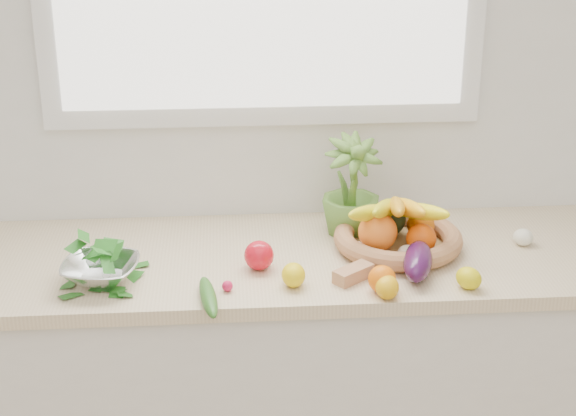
{
  "coord_description": "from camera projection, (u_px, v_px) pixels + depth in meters",
  "views": [
    {
      "loc": [
        -0.12,
        -0.32,
        1.98
      ],
      "look_at": [
        0.05,
        1.93,
        1.05
      ],
      "focal_mm": 55.0,
      "sensor_mm": 36.0,
      "label": 1
    }
  ],
  "objects": [
    {
      "name": "eggplant",
      "position": [
        418.0,
        261.0,
        2.37
      ],
      "size": [
        0.13,
        0.22,
        0.08
      ],
      "primitive_type": "ellipsoid",
      "rotation": [
        0.0,
        0.0,
        -0.27
      ],
      "color": "#360F3A",
      "rests_on": "countertop"
    },
    {
      "name": "radish",
      "position": [
        227.0,
        286.0,
        2.3
      ],
      "size": [
        0.03,
        0.03,
        0.03
      ],
      "primitive_type": "sphere",
      "rotation": [
        0.0,
        0.0,
        0.18
      ],
      "color": "#D81B4D",
      "rests_on": "countertop"
    },
    {
      "name": "garlic_c",
      "position": [
        408.0,
        253.0,
        2.46
      ],
      "size": [
        0.06,
        0.06,
        0.05
      ],
      "primitive_type": "ellipsoid",
      "rotation": [
        0.0,
        0.0,
        -0.12
      ],
      "color": "white",
      "rests_on": "countertop"
    },
    {
      "name": "potted_herb",
      "position": [
        351.0,
        188.0,
        2.6
      ],
      "size": [
        0.22,
        0.22,
        0.31
      ],
      "primitive_type": "imported",
      "rotation": [
        0.0,
        0.0,
        0.29
      ],
      "color": "#537F2E",
      "rests_on": "countertop"
    },
    {
      "name": "garlic_a",
      "position": [
        358.0,
        249.0,
        2.49
      ],
      "size": [
        0.06,
        0.06,
        0.04
      ],
      "primitive_type": "ellipsoid",
      "rotation": [
        0.0,
        0.0,
        -0.26
      ],
      "color": "white",
      "rests_on": "countertop"
    },
    {
      "name": "countertop",
      "position": [
        270.0,
        261.0,
        2.52
      ],
      "size": [
        2.24,
        0.62,
        0.04
      ],
      "primitive_type": "cube",
      "color": "beige",
      "rests_on": "counter_cabinet"
    },
    {
      "name": "fruit_basket",
      "position": [
        397.0,
        232.0,
        2.53
      ],
      "size": [
        0.41,
        0.41,
        0.19
      ],
      "color": "tan",
      "rests_on": "countertop"
    },
    {
      "name": "ginger",
      "position": [
        353.0,
        274.0,
        2.36
      ],
      "size": [
        0.12,
        0.11,
        0.04
      ],
      "primitive_type": "cube",
      "rotation": [
        0.0,
        0.0,
        0.66
      ],
      "color": "tan",
      "rests_on": "countertop"
    },
    {
      "name": "lemon_a",
      "position": [
        293.0,
        275.0,
        2.32
      ],
      "size": [
        0.07,
        0.08,
        0.06
      ],
      "primitive_type": "ellipsoid",
      "rotation": [
        0.0,
        0.0,
        -0.03
      ],
      "color": "yellow",
      "rests_on": "countertop"
    },
    {
      "name": "lemon_b",
      "position": [
        387.0,
        287.0,
        2.26
      ],
      "size": [
        0.07,
        0.08,
        0.06
      ],
      "primitive_type": "ellipsoid",
      "rotation": [
        0.0,
        0.0,
        -0.1
      ],
      "color": "#F0AA0D",
      "rests_on": "countertop"
    },
    {
      "name": "colander_with_spinach",
      "position": [
        100.0,
        265.0,
        2.32
      ],
      "size": [
        0.23,
        0.23,
        0.11
      ],
      "color": "silver",
      "rests_on": "countertop"
    },
    {
      "name": "counter_cabinet",
      "position": [
        271.0,
        394.0,
        2.69
      ],
      "size": [
        2.2,
        0.58,
        0.86
      ],
      "primitive_type": "cube",
      "color": "silver",
      "rests_on": "ground"
    },
    {
      "name": "orange_loose",
      "position": [
        382.0,
        279.0,
        2.29
      ],
      "size": [
        0.1,
        0.1,
        0.07
      ],
      "primitive_type": "sphere",
      "rotation": [
        0.0,
        0.0,
        0.39
      ],
      "color": "orange",
      "rests_on": "countertop"
    },
    {
      "name": "cucumber",
      "position": [
        208.0,
        297.0,
        2.23
      ],
      "size": [
        0.07,
        0.22,
        0.04
      ],
      "primitive_type": "ellipsoid",
      "rotation": [
        0.0,
        0.0,
        0.13
      ],
      "color": "#1F5C1B",
      "rests_on": "countertop"
    },
    {
      "name": "back_wall",
      "position": [
        263.0,
        74.0,
        2.61
      ],
      "size": [
        4.5,
        0.02,
        2.7
      ],
      "primitive_type": "cube",
      "color": "white",
      "rests_on": "ground"
    },
    {
      "name": "apple",
      "position": [
        259.0,
        255.0,
        2.41
      ],
      "size": [
        0.09,
        0.09,
        0.08
      ],
      "primitive_type": "sphere",
      "rotation": [
        0.0,
        0.0,
        -0.08
      ],
      "color": "red",
      "rests_on": "countertop"
    },
    {
      "name": "lemon_c",
      "position": [
        469.0,
        278.0,
        2.31
      ],
      "size": [
        0.09,
        0.09,
        0.06
      ],
      "primitive_type": "ellipsoid",
      "rotation": [
        0.0,
        0.0,
        0.58
      ],
      "color": "yellow",
      "rests_on": "countertop"
    },
    {
      "name": "garlic_b",
      "position": [
        523.0,
        237.0,
        2.56
      ],
      "size": [
        0.07,
        0.07,
        0.05
      ],
      "primitive_type": "ellipsoid",
      "rotation": [
        0.0,
        0.0,
        0.37
      ],
      "color": "white",
      "rests_on": "countertop"
    }
  ]
}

